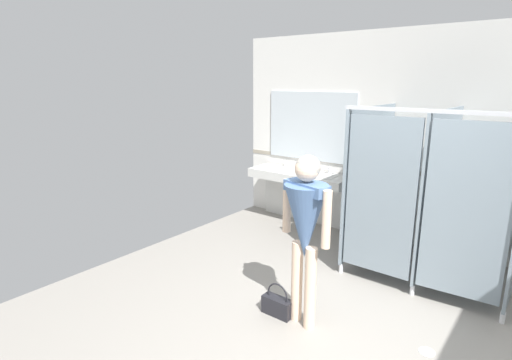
{
  "coord_description": "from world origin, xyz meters",
  "views": [
    {
      "loc": [
        1.32,
        -2.7,
        2.29
      ],
      "look_at": [
        -1.43,
        0.8,
        1.18
      ],
      "focal_mm": 28.06,
      "sensor_mm": 36.0,
      "label": 1
    }
  ],
  "objects": [
    {
      "name": "vanity_counter",
      "position": [
        -1.96,
        2.7,
        0.65
      ],
      "size": [
        1.66,
        0.58,
        0.99
      ],
      "color": "silver",
      "rests_on": "ground_plane"
    },
    {
      "name": "handbag",
      "position": [
        -0.72,
        0.25,
        0.11
      ],
      "size": [
        0.32,
        0.12,
        0.34
      ],
      "color": "black",
      "rests_on": "ground_plane"
    },
    {
      "name": "wall_back_tile_band",
      "position": [
        0.0,
        2.92,
        1.05
      ],
      "size": [
        6.3,
        0.01,
        0.06
      ],
      "primitive_type": "cube",
      "color": "#9E937F",
      "rests_on": "wall_back"
    },
    {
      "name": "wall_back",
      "position": [
        0.0,
        2.98,
        1.49
      ],
      "size": [
        6.3,
        0.12,
        2.98
      ],
      "primitive_type": "cube",
      "color": "silver",
      "rests_on": "ground_plane"
    },
    {
      "name": "bathroom_stalls",
      "position": [
        0.22,
        1.98,
        1.06
      ],
      "size": [
        1.78,
        1.48,
        2.03
      ],
      "color": "gray",
      "rests_on": "ground_plane"
    },
    {
      "name": "floor_drain_cover",
      "position": [
        0.63,
        0.59,
        0.0
      ],
      "size": [
        0.14,
        0.14,
        0.01
      ],
      "primitive_type": "cylinder",
      "color": "#B7BABF",
      "rests_on": "ground_plane"
    },
    {
      "name": "person_standing",
      "position": [
        -0.45,
        0.29,
        1.05
      ],
      "size": [
        0.57,
        0.48,
        1.66
      ],
      "color": "beige",
      "rests_on": "ground_plane"
    },
    {
      "name": "soap_dispenser",
      "position": [
        -1.93,
        2.78,
        0.97
      ],
      "size": [
        0.07,
        0.07,
        0.2
      ],
      "color": "#D899B2",
      "rests_on": "vanity_counter"
    },
    {
      "name": "mirror_panel",
      "position": [
        -1.96,
        2.91,
        1.58
      ],
      "size": [
        1.56,
        0.02,
        1.09
      ],
      "primitive_type": "cube",
      "color": "silver",
      "rests_on": "wall_back"
    }
  ]
}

